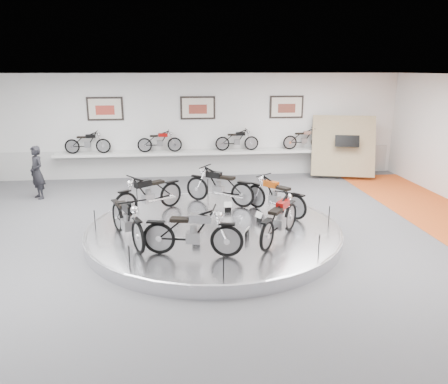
{
  "coord_description": "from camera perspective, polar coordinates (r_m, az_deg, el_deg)",
  "views": [
    {
      "loc": [
        -0.91,
        -10.1,
        4.16
      ],
      "look_at": [
        0.3,
        0.6,
        1.11
      ],
      "focal_mm": 35.0,
      "sensor_mm": 36.0,
      "label": 1
    }
  ],
  "objects": [
    {
      "name": "bike_c",
      "position": [
        12.18,
        -9.81,
        -0.18
      ],
      "size": [
        1.9,
        1.64,
        1.1
      ],
      "primitive_type": null,
      "rotation": [
        0.0,
        0.0,
        3.78
      ],
      "color": "black",
      "rests_on": "display_platform"
    },
    {
      "name": "display_panel",
      "position": [
        17.7,
        15.31,
        5.81
      ],
      "size": [
        2.56,
        1.52,
        2.3
      ],
      "primitive_type": "cube",
      "rotation": [
        -0.35,
        0.0,
        -0.26
      ],
      "color": "#978561",
      "rests_on": "floor"
    },
    {
      "name": "poster_left",
      "position": [
        17.32,
        -15.28,
        10.45
      ],
      "size": [
        1.35,
        0.06,
        0.88
      ],
      "primitive_type": "cube",
      "color": "beige",
      "rests_on": "wall_back"
    },
    {
      "name": "bike_b",
      "position": [
        12.78,
        -0.63,
        0.84
      ],
      "size": [
        1.94,
        1.61,
        1.11
      ],
      "primitive_type": null,
      "rotation": [
        0.0,
        0.0,
        2.55
      ],
      "color": "black",
      "rests_on": "display_platform"
    },
    {
      "name": "shelf_bike_c",
      "position": [
        17.2,
        1.71,
        6.64
      ],
      "size": [
        1.22,
        0.43,
        0.73
      ],
      "primitive_type": null,
      "color": "black",
      "rests_on": "shelf"
    },
    {
      "name": "floor",
      "position": [
        10.96,
        -1.21,
        -6.48
      ],
      "size": [
        16.0,
        16.0,
        0.0
      ],
      "primitive_type": "plane",
      "color": "#4F5052",
      "rests_on": "ground"
    },
    {
      "name": "shelf_bike_d",
      "position": [
        17.78,
        10.42,
        6.69
      ],
      "size": [
        1.22,
        0.43,
        0.73
      ],
      "primitive_type": null,
      "color": "#A1A2A5",
      "rests_on": "shelf"
    },
    {
      "name": "shelf",
      "position": [
        17.12,
        -3.3,
        5.17
      ],
      "size": [
        11.0,
        0.55,
        0.1
      ],
      "primitive_type": "cube",
      "color": "silver",
      "rests_on": "wall_back"
    },
    {
      "name": "poster_right",
      "position": [
        17.68,
        8.17,
        10.94
      ],
      "size": [
        1.35,
        0.06,
        0.88
      ],
      "primitive_type": "cube",
      "color": "beige",
      "rests_on": "wall_back"
    },
    {
      "name": "visitor",
      "position": [
        15.58,
        -23.24,
        2.36
      ],
      "size": [
        0.73,
        0.76,
        1.75
      ],
      "primitive_type": "imported",
      "rotation": [
        0.0,
        0.0,
        -0.88
      ],
      "color": "black",
      "rests_on": "floor"
    },
    {
      "name": "platform_rim",
      "position": [
        11.14,
        -1.36,
        -4.61
      ],
      "size": [
        6.4,
        6.4,
        0.1
      ],
      "primitive_type": "torus",
      "color": "#B2B2BA",
      "rests_on": "display_platform"
    },
    {
      "name": "display_platform",
      "position": [
        11.19,
        -1.36,
        -5.19
      ],
      "size": [
        6.4,
        6.4,
        0.3
      ],
      "primitive_type": "cylinder",
      "color": "silver",
      "rests_on": "floor"
    },
    {
      "name": "shelf_bike_b",
      "position": [
        17.04,
        -8.39,
        6.39
      ],
      "size": [
        1.22,
        0.43,
        0.73
      ],
      "primitive_type": null,
      "color": "maroon",
      "rests_on": "shelf"
    },
    {
      "name": "bike_d",
      "position": [
        10.21,
        -12.57,
        -3.45
      ],
      "size": [
        1.37,
        2.0,
        1.11
      ],
      "primitive_type": null,
      "rotation": [
        0.0,
        0.0,
        5.12
      ],
      "color": "black",
      "rests_on": "display_platform"
    },
    {
      "name": "wall_front",
      "position": [
        3.89,
        8.61,
        -18.14
      ],
      "size": [
        16.0,
        0.0,
        16.0
      ],
      "primitive_type": "plane",
      "rotation": [
        -1.57,
        0.0,
        0.0
      ],
      "color": "silver",
      "rests_on": "floor"
    },
    {
      "name": "ceiling",
      "position": [
        10.15,
        -1.35,
        14.91
      ],
      "size": [
        16.0,
        16.0,
        0.0
      ],
      "primitive_type": "plane",
      "rotation": [
        3.14,
        0.0,
        0.0
      ],
      "color": "white",
      "rests_on": "wall_back"
    },
    {
      "name": "bike_f",
      "position": [
        10.14,
        7.27,
        -3.47
      ],
      "size": [
        1.57,
        1.85,
        1.07
      ],
      "primitive_type": null,
      "rotation": [
        0.0,
        0.0,
        7.24
      ],
      "color": "maroon",
      "rests_on": "display_platform"
    },
    {
      "name": "shelf_bike_a",
      "position": [
        17.34,
        -17.39,
        6.0
      ],
      "size": [
        1.22,
        0.43,
        0.73
      ],
      "primitive_type": null,
      "color": "black",
      "rests_on": "shelf"
    },
    {
      "name": "bike_e",
      "position": [
        9.28,
        -4.14,
        -5.18
      ],
      "size": [
        1.94,
        1.04,
        1.08
      ],
      "primitive_type": null,
      "rotation": [
        0.0,
        0.0,
        6.06
      ],
      "color": "#A1A2A5",
      "rests_on": "display_platform"
    },
    {
      "name": "dado_band",
      "position": [
        17.48,
        -3.33,
        3.89
      ],
      "size": [
        15.68,
        0.04,
        1.1
      ],
      "primitive_type": "cube",
      "color": "#BCBCBA",
      "rests_on": "floor"
    },
    {
      "name": "poster_center",
      "position": [
        17.15,
        -3.44,
        10.92
      ],
      "size": [
        1.35,
        0.06,
        0.88
      ],
      "primitive_type": "cube",
      "color": "beige",
      "rests_on": "wall_back"
    },
    {
      "name": "bike_a",
      "position": [
        12.01,
        6.74,
        -0.44
      ],
      "size": [
        1.58,
        1.77,
        1.04
      ],
      "primitive_type": null,
      "rotation": [
        0.0,
        0.0,
        2.23
      ],
      "color": "#AC450D",
      "rests_on": "display_platform"
    },
    {
      "name": "wall_back",
      "position": [
        17.26,
        -3.41,
        8.61
      ],
      "size": [
        16.0,
        0.0,
        16.0
      ],
      "primitive_type": "plane",
      "rotation": [
        1.57,
        0.0,
        0.0
      ],
      "color": "silver",
      "rests_on": "floor"
    }
  ]
}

